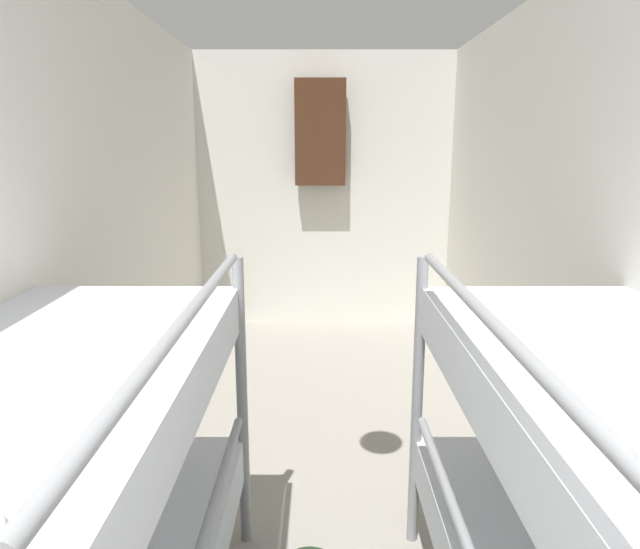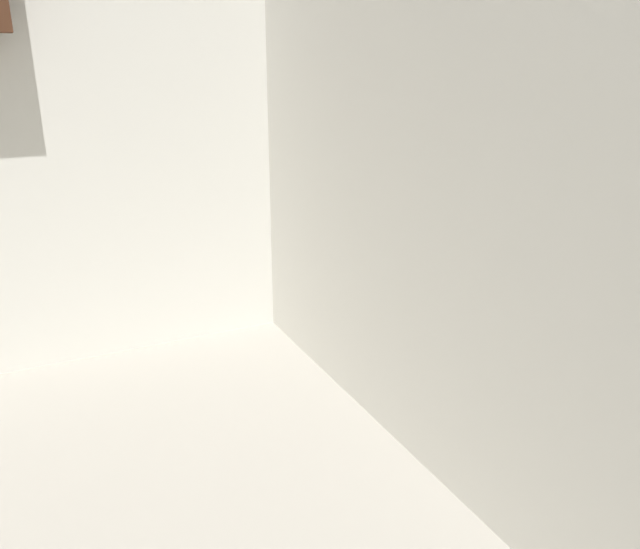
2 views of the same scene
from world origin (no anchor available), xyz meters
The scene contains 0 objects.
Camera 2 is at (0.12, 2.81, 1.21)m, focal length 35.00 mm.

